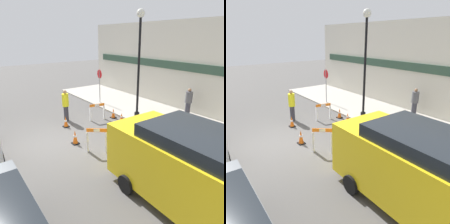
# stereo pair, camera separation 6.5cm
# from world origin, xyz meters

# --- Properties ---
(ground_plane) EXTENTS (60.00, 60.00, 0.00)m
(ground_plane) POSITION_xyz_m (0.00, 0.00, 0.00)
(ground_plane) COLOR #565451
(sidewalk_slab) EXTENTS (18.00, 3.90, 0.10)m
(sidewalk_slab) POSITION_xyz_m (0.00, 6.45, 0.05)
(sidewalk_slab) COLOR #ADA89E
(sidewalk_slab) RESTS_ON ground_plane
(storefront_facade) EXTENTS (18.00, 0.22, 5.50)m
(storefront_facade) POSITION_xyz_m (0.00, 8.47, 2.75)
(storefront_facade) COLOR beige
(storefront_facade) RESTS_ON ground_plane
(streetlamp_post) EXTENTS (0.44, 0.44, 5.77)m
(streetlamp_post) POSITION_xyz_m (-0.10, 5.23, 3.77)
(streetlamp_post) COLOR black
(streetlamp_post) RESTS_ON sidewalk_slab
(stop_sign) EXTENTS (0.60, 0.07, 2.30)m
(stop_sign) POSITION_xyz_m (-3.77, 5.07, 1.64)
(stop_sign) COLOR gray
(stop_sign) RESTS_ON sidewalk_slab
(barricade_0) EXTENTS (0.62, 0.73, 1.05)m
(barricade_0) POSITION_xyz_m (1.90, 1.17, 0.57)
(barricade_0) COLOR white
(barricade_0) RESTS_ON ground_plane
(barricade_1) EXTENTS (0.32, 0.88, 0.96)m
(barricade_1) POSITION_xyz_m (-1.19, 3.18, 0.52)
(barricade_1) COLOR white
(barricade_1) RESTS_ON ground_plane
(traffic_cone_0) EXTENTS (0.30, 0.30, 0.64)m
(traffic_cone_0) POSITION_xyz_m (0.71, 0.79, 0.31)
(traffic_cone_0) COLOR black
(traffic_cone_0) RESTS_ON ground_plane
(traffic_cone_1) EXTENTS (0.30, 0.30, 0.58)m
(traffic_cone_1) POSITION_xyz_m (-0.90, 4.11, 0.28)
(traffic_cone_1) COLOR black
(traffic_cone_1) RESTS_ON ground_plane
(traffic_cone_2) EXTENTS (0.30, 0.30, 0.51)m
(traffic_cone_2) POSITION_xyz_m (-0.14, 4.11, 0.24)
(traffic_cone_2) COLOR black
(traffic_cone_2) RESTS_ON ground_plane
(traffic_cone_3) EXTENTS (0.30, 0.30, 0.58)m
(traffic_cone_3) POSITION_xyz_m (-1.31, 1.29, 0.28)
(traffic_cone_3) COLOR black
(traffic_cone_3) RESTS_ON ground_plane
(traffic_cone_4) EXTENTS (0.30, 0.30, 0.70)m
(traffic_cone_4) POSITION_xyz_m (1.93, 2.72, 0.34)
(traffic_cone_4) COLOR black
(traffic_cone_4) RESTS_ON ground_plane
(person_worker) EXTENTS (0.45, 0.45, 1.77)m
(person_worker) POSITION_xyz_m (-2.16, 1.72, 0.95)
(person_worker) COLOR #33333D
(person_worker) RESTS_ON ground_plane
(person_pedestrian) EXTENTS (0.51, 0.51, 1.62)m
(person_pedestrian) POSITION_xyz_m (1.55, 7.75, 0.96)
(person_pedestrian) COLOR #33333D
(person_pedestrian) RESTS_ON sidewalk_slab
(work_van) EXTENTS (5.18, 2.27, 2.33)m
(work_van) POSITION_xyz_m (6.14, 1.56, 1.27)
(work_van) COLOR yellow
(work_van) RESTS_ON ground_plane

